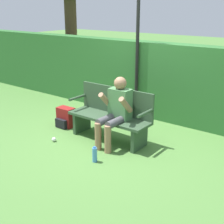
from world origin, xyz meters
TOP-DOWN VIEW (x-y plane):
  - ground_plane at (0.00, 0.00)m, footprint 40.00×40.00m
  - hedge_back at (0.00, 1.58)m, footprint 12.00×0.40m
  - park_bench at (0.00, 0.07)m, footprint 1.52×0.48m
  - person_seated at (0.21, -0.07)m, footprint 0.50×0.63m
  - backpack at (-1.07, -0.02)m, footprint 0.34×0.28m
  - water_bottle at (0.35, -0.79)m, footprint 0.08×0.08m
  - signpost at (-0.31, 1.33)m, footprint 0.45×0.09m
  - litter_crumple at (-0.71, -0.66)m, footprint 0.08×0.08m

SIDE VIEW (x-z plane):
  - ground_plane at x=0.00m, z-range 0.00..0.00m
  - litter_crumple at x=-0.71m, z-range 0.00..0.08m
  - water_bottle at x=0.35m, z-range -0.01..0.24m
  - backpack at x=-1.07m, z-range -0.01..0.37m
  - park_bench at x=0.00m, z-range -0.01..0.90m
  - person_seated at x=0.21m, z-range 0.05..1.21m
  - hedge_back at x=0.00m, z-range 0.00..1.57m
  - signpost at x=-0.31m, z-range 0.22..3.09m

